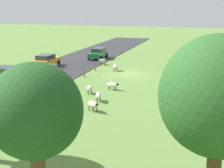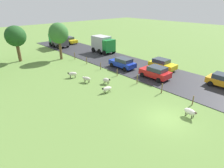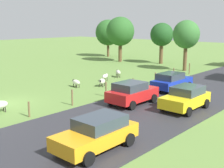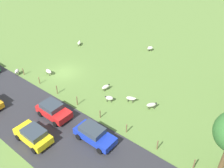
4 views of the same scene
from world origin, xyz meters
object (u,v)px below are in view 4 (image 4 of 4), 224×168
sheep_2 (17,71)px  sheep_3 (152,105)px  car_0 (33,135)px  sheep_5 (79,43)px  sheep_0 (131,98)px  car_1 (94,134)px  sheep_1 (150,48)px  sheep_6 (49,71)px  sheep_7 (106,87)px  car_5 (53,110)px  sheep_4 (109,98)px

sheep_2 → sheep_3: sheep_3 is taller
car_0 → sheep_5: bearing=-146.1°
sheep_0 → sheep_3: (-0.47, 2.61, 0.04)m
sheep_3 → sheep_5: (-7.01, -18.97, -0.08)m
sheep_0 → car_0: size_ratio=0.31×
car_1 → sheep_1: bearing=-163.3°
sheep_3 → sheep_6: 15.57m
sheep_5 → sheep_7: sheep_7 is taller
sheep_5 → car_5: car_5 is taller
sheep_1 → sheep_2: size_ratio=0.98×
sheep_6 → car_0: (9.00, 8.91, 0.35)m
sheep_1 → car_0: 24.68m
sheep_0 → sheep_6: sheep_6 is taller
sheep_4 → car_5: bearing=-27.2°
sheep_3 → car_5: car_5 is taller
sheep_0 → sheep_6: bearing=-80.2°
sheep_2 → car_1: size_ratio=0.26×
sheep_4 → sheep_5: bearing=-122.3°
sheep_5 → sheep_7: 14.47m
sheep_0 → sheep_1: (-13.41, -5.48, 0.02)m
sheep_0 → car_0: car_0 is taller
sheep_3 → sheep_6: size_ratio=0.99×
sheep_6 → sheep_0: bearing=99.8°
sheep_0 → sheep_6: (2.20, -12.73, 0.03)m
sheep_0 → car_5: size_ratio=0.31×
sheep_6 → car_5: size_ratio=0.31×
sheep_7 → car_1: bearing=32.6°
sheep_0 → sheep_4: sheep_4 is taller
sheep_1 → car_1: car_1 is taller
sheep_5 → car_0: size_ratio=0.31×
sheep_7 → car_5: size_ratio=0.32×
car_5 → car_1: bearing=91.7°
sheep_2 → sheep_6: 4.53m
sheep_4 → sheep_0: bearing=126.7°
sheep_6 → car_0: car_0 is taller
sheep_0 → sheep_4: size_ratio=1.13×
sheep_0 → sheep_3: sheep_3 is taller
sheep_0 → car_1: bearing=5.9°
sheep_2 → car_0: bearing=63.6°
sheep_1 → car_1: (20.80, 6.24, 0.35)m
sheep_2 → car_0: (6.20, 12.47, 0.37)m
sheep_5 → car_1: (14.87, 17.13, 0.40)m
car_1 → car_5: (0.18, -5.94, 0.04)m
car_5 → sheep_6: bearing=-125.4°
sheep_6 → sheep_2: bearing=-51.7°
sheep_0 → sheep_4: 2.61m
sheep_1 → sheep_3: 15.27m
sheep_7 → car_1: car_1 is taller
sheep_0 → sheep_7: bearing=-90.2°
sheep_0 → sheep_2: size_ratio=1.09×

